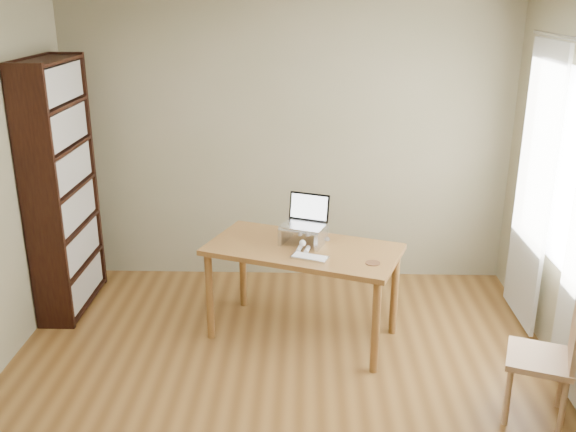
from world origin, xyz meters
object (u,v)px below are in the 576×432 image
at_px(bookshelf, 62,188).
at_px(keyboard, 310,257).
at_px(chair, 552,351).
at_px(desk, 303,259).
at_px(cat, 307,233).
at_px(laptop, 303,217).

bearing_deg(bookshelf, keyboard, -19.06).
bearing_deg(chair, keyboard, 172.64).
relative_size(desk, keyboard, 5.48).
distance_m(bookshelf, cat, 2.06).
relative_size(keyboard, chair, 0.33).
xyz_separation_m(desk, laptop, (0.00, 0.14, 0.28)).
relative_size(laptop, keyboard, 1.30).
xyz_separation_m(cat, chair, (1.52, -1.09, -0.35)).
distance_m(bookshelf, chair, 3.87).
height_order(keyboard, chair, chair).
bearing_deg(laptop, cat, -20.24).
bearing_deg(keyboard, bookshelf, -177.87).
bearing_deg(keyboard, laptop, 119.09).
bearing_deg(chair, bookshelf, 177.01).
xyz_separation_m(bookshelf, chair, (3.53, -1.46, -0.58)).
xyz_separation_m(bookshelf, keyboard, (2.03, -0.70, -0.29)).
bearing_deg(laptop, bookshelf, -169.94).
bearing_deg(desk, cat, 94.44).
height_order(laptop, keyboard, laptop).
bearing_deg(bookshelf, laptop, -9.89).
bearing_deg(desk, chair, -12.36).
relative_size(desk, cat, 3.23).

